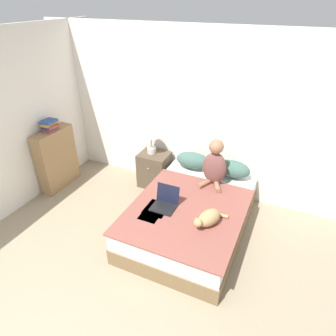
% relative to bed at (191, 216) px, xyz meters
% --- Properties ---
extents(wall_back, '(5.31, 0.05, 2.55)m').
position_rel_bed_xyz_m(wall_back, '(-0.44, 1.10, 1.04)').
color(wall_back, white).
rests_on(wall_back, ground_plane).
extents(bed, '(1.44, 2.05, 0.48)m').
position_rel_bed_xyz_m(bed, '(0.00, 0.00, 0.00)').
color(bed, brown).
rests_on(bed, ground_plane).
extents(pillow_near, '(0.54, 0.29, 0.25)m').
position_rel_bed_xyz_m(pillow_near, '(-0.31, 0.86, 0.37)').
color(pillow_near, '#42665B').
rests_on(pillow_near, bed).
extents(pillow_far, '(0.54, 0.29, 0.25)m').
position_rel_bed_xyz_m(pillow_far, '(0.31, 0.86, 0.37)').
color(pillow_far, '#42665B').
rests_on(pillow_far, bed).
extents(person_sitting, '(0.35, 0.34, 0.69)m').
position_rel_bed_xyz_m(person_sitting, '(0.12, 0.56, 0.55)').
color(person_sitting, brown).
rests_on(person_sitting, bed).
extents(cat_tabby, '(0.35, 0.44, 0.19)m').
position_rel_bed_xyz_m(cat_tabby, '(0.34, -0.35, 0.34)').
color(cat_tabby, tan).
rests_on(cat_tabby, bed).
extents(laptop_open, '(0.31, 0.31, 0.26)m').
position_rel_bed_xyz_m(laptop_open, '(-0.29, -0.23, 0.30)').
color(laptop_open, black).
rests_on(laptop_open, bed).
extents(nightstand, '(0.49, 0.43, 0.59)m').
position_rel_bed_xyz_m(nightstand, '(-0.98, 0.82, 0.06)').
color(nightstand, brown).
rests_on(nightstand, ground_plane).
extents(table_lamp, '(0.28, 0.28, 0.52)m').
position_rel_bed_xyz_m(table_lamp, '(-1.04, 0.84, 0.73)').
color(table_lamp, beige).
rests_on(table_lamp, nightstand).
extents(bookshelf, '(0.22, 0.73, 1.01)m').
position_rel_bed_xyz_m(bookshelf, '(-2.45, 0.14, 0.27)').
color(bookshelf, '#99754C').
rests_on(bookshelf, ground_plane).
extents(book_stack_top, '(0.21, 0.25, 0.17)m').
position_rel_bed_xyz_m(book_stack_top, '(-2.45, 0.14, 0.87)').
color(book_stack_top, '#B24238').
rests_on(book_stack_top, bookshelf).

